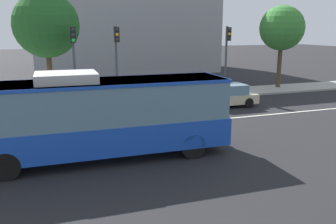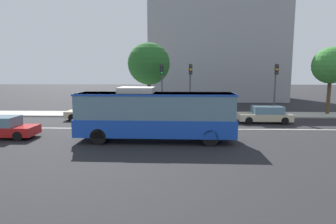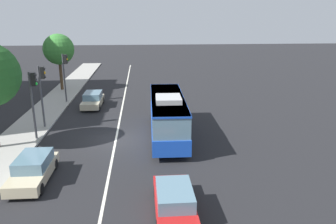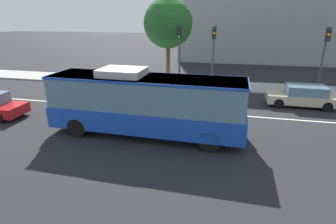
# 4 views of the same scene
# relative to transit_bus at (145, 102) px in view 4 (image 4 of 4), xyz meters

# --- Properties ---
(ground_plane) EXTENTS (160.00, 160.00, 0.00)m
(ground_plane) POSITION_rel_transit_bus_xyz_m (-0.46, 3.97, -1.81)
(ground_plane) COLOR black
(sidewalk_kerb) EXTENTS (80.00, 3.40, 0.14)m
(sidewalk_kerb) POSITION_rel_transit_bus_xyz_m (-0.46, 11.28, -1.74)
(sidewalk_kerb) COLOR #9E9B93
(sidewalk_kerb) RESTS_ON ground_plane
(lane_centre_line) EXTENTS (76.00, 0.16, 0.01)m
(lane_centre_line) POSITION_rel_transit_bus_xyz_m (-0.46, 3.97, -1.80)
(lane_centre_line) COLOR silver
(lane_centre_line) RESTS_ON ground_plane
(transit_bus) EXTENTS (10.05, 2.72, 3.46)m
(transit_bus) POSITION_rel_transit_bus_xyz_m (0.00, 0.00, 0.00)
(transit_bus) COLOR #1947B7
(transit_bus) RESTS_ON ground_plane
(sedan_beige) EXTENTS (4.51, 1.85, 1.46)m
(sedan_beige) POSITION_rel_transit_bus_xyz_m (-6.53, 8.15, -1.09)
(sedan_beige) COLOR #C6B793
(sedan_beige) RESTS_ON ground_plane
(sedan_beige_ahead) EXTENTS (4.53, 1.88, 1.46)m
(sedan_beige_ahead) POSITION_rel_transit_bus_xyz_m (9.11, 6.96, -1.09)
(sedan_beige_ahead) COLOR #C6B793
(sedan_beige_ahead) RESTS_ON ground_plane
(traffic_light_near_corner) EXTENTS (0.34, 0.62, 5.20)m
(traffic_light_near_corner) POSITION_rel_transit_bus_xyz_m (2.68, 9.92, 1.75)
(traffic_light_near_corner) COLOR #47474C
(traffic_light_near_corner) RESTS_ON ground_plane
(traffic_light_mid_block) EXTENTS (0.32, 0.62, 5.20)m
(traffic_light_mid_block) POSITION_rel_transit_bus_xyz_m (-0.07, 9.77, 1.75)
(traffic_light_mid_block) COLOR #47474C
(traffic_light_mid_block) RESTS_ON ground_plane
(traffic_light_far_corner) EXTENTS (0.34, 0.62, 5.20)m
(traffic_light_far_corner) POSITION_rel_transit_bus_xyz_m (10.84, 9.86, 1.75)
(traffic_light_far_corner) COLOR #47474C
(traffic_light_far_corner) RESTS_ON ground_plane
(street_tree_kerbside_centre) EXTENTS (4.38, 4.38, 7.47)m
(street_tree_kerbside_centre) POSITION_rel_transit_bus_xyz_m (-1.56, 12.17, 3.45)
(street_tree_kerbside_centre) COLOR #4C3823
(street_tree_kerbside_centre) RESTS_ON ground_plane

